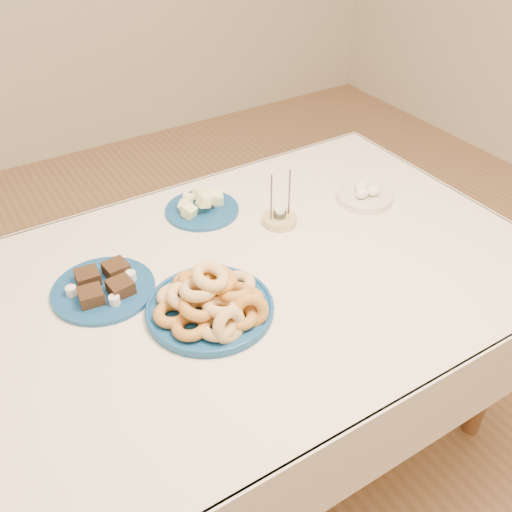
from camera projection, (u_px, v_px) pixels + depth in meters
name	position (u px, v px, depth m)	size (l,w,h in m)	color
ground	(249.00, 436.00, 2.05)	(5.00, 5.00, 0.00)	#896240
dining_table	(247.00, 303.00, 1.66)	(1.71, 1.11, 0.75)	brown
donut_platter	(211.00, 302.00, 1.45)	(0.36, 0.36, 0.15)	navy
melon_plate	(202.00, 205.00, 1.84)	(0.28, 0.28, 0.08)	navy
brownie_plate	(104.00, 287.00, 1.53)	(0.29, 0.29, 0.05)	navy
candle_holder	(280.00, 219.00, 1.79)	(0.12, 0.12, 0.18)	tan
egg_bowl	(365.00, 196.00, 1.90)	(0.20, 0.20, 0.06)	beige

